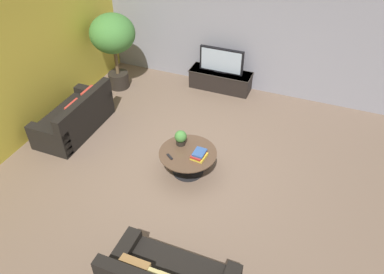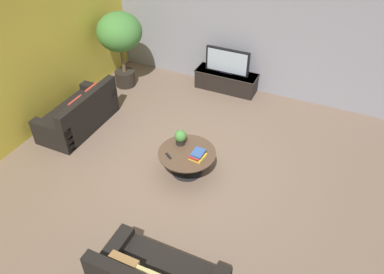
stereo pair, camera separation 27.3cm
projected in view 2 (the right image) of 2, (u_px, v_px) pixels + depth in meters
The scene contains 11 objects.
ground_plane at pixel (183, 169), 6.82m from camera, with size 24.00×24.00×0.00m, color brown.
back_wall_stone at pixel (247, 26), 8.20m from camera, with size 7.40×0.12×3.00m, color gray.
side_wall_left at pixel (32, 55), 7.10m from camera, with size 0.12×7.40×3.00m, color gold.
media_console at pixel (226, 81), 8.85m from camera, with size 1.46×0.50×0.45m.
television at pixel (227, 61), 8.54m from camera, with size 1.03×0.13×0.58m.
coffee_table at pixel (187, 158), 6.58m from camera, with size 1.01×1.01×0.45m.
couch_by_wall at pixel (79, 115), 7.65m from camera, with size 0.84×1.71×0.84m.
potted_palm_tall at pixel (120, 36), 8.38m from camera, with size 1.01×1.01×1.79m.
potted_plant_tabletop at pixel (180, 137), 6.59m from camera, with size 0.22×0.22×0.28m.
book_stack at pixel (198, 155), 6.36m from camera, with size 0.25×0.29×0.11m.
remote_black at pixel (168, 156), 6.41m from camera, with size 0.04×0.16×0.02m, color black.
Camera 2 is at (2.23, -4.45, 4.70)m, focal length 35.00 mm.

